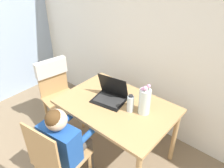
% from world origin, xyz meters
% --- Properties ---
extents(wall_back, '(6.40, 0.05, 2.50)m').
position_xyz_m(wall_back, '(0.00, 2.23, 1.25)').
color(wall_back, white).
rests_on(wall_back, ground_plane).
extents(dining_table, '(1.15, 0.78, 0.70)m').
position_xyz_m(dining_table, '(-0.18, 1.53, 0.62)').
color(dining_table, tan).
rests_on(dining_table, ground_plane).
extents(chair_occupied, '(0.45, 0.45, 0.89)m').
position_xyz_m(chair_occupied, '(-0.27, 0.82, 0.46)').
color(chair_occupied, tan).
rests_on(chair_occupied, ground_plane).
extents(chair_spare, '(0.49, 0.47, 0.90)m').
position_xyz_m(chair_spare, '(-1.11, 1.47, 0.60)').
color(chair_spare, tan).
rests_on(chair_spare, ground_plane).
extents(person_seated, '(0.41, 0.46, 0.97)m').
position_xyz_m(person_seated, '(-0.29, 0.94, 0.61)').
color(person_seated, '#1E4C9E').
rests_on(person_seated, ground_plane).
extents(laptop, '(0.37, 0.31, 0.25)m').
position_xyz_m(laptop, '(-0.29, 1.56, 0.76)').
color(laptop, black).
rests_on(laptop, dining_table).
extents(flower_vase, '(0.11, 0.11, 0.32)m').
position_xyz_m(flower_vase, '(0.10, 1.60, 0.85)').
color(flower_vase, silver).
rests_on(flower_vase, dining_table).
extents(water_bottle, '(0.07, 0.07, 0.18)m').
position_xyz_m(water_bottle, '(-0.02, 1.54, 0.79)').
color(water_bottle, silver).
rests_on(water_bottle, dining_table).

